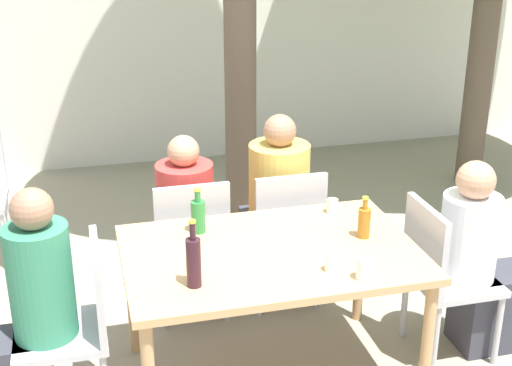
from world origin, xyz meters
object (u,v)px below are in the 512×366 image
Objects in this scene: patio_chair_2 at (190,240)px; drinking_glass_1 at (364,269)px; person_seated_2 at (184,226)px; person_seated_0 at (26,323)px; drinking_glass_0 at (332,263)px; wine_bottle_2 at (194,261)px; green_bottle_1 at (198,215)px; patio_chair_1 at (441,271)px; patio_chair_0 at (77,319)px; person_seated_1 at (480,268)px; person_seated_3 at (275,210)px; drinking_glass_2 at (332,206)px; amber_bottle_0 at (364,222)px; patio_chair_3 at (285,229)px; dining_table_front at (271,264)px.

drinking_glass_1 is (0.64, -1.11, 0.30)m from patio_chair_2.
drinking_glass_1 is at bearing 115.21° from person_seated_2.
person_seated_0 reaches higher than drinking_glass_0.
drinking_glass_1 is (0.78, -0.13, -0.08)m from wine_bottle_2.
wine_bottle_2 is at bearing -102.12° from green_bottle_1.
patio_chair_1 is at bearing -13.24° from green_bottle_1.
patio_chair_0 is at bearing 163.58° from drinking_glass_1.
drinking_glass_0 is 0.77× the size of drinking_glass_1.
person_seated_1 is 1.33m from person_seated_3.
person_seated_1 is 1.02× the size of person_seated_2.
person_seated_3 reaches higher than person_seated_1.
drinking_glass_1 is at bearing 113.85° from person_seated_1.
patio_chair_2 is at bearing 154.34° from drinking_glass_2.
person_seated_2 reaches higher than green_bottle_1.
patio_chair_3 is at bearing 106.95° from amber_bottle_0.
dining_table_front is 0.60m from drinking_glass_2.
person_seated_3 reaches higher than drinking_glass_1.
patio_chair_1 is 2.78× the size of wine_bottle_2.
amber_bottle_0 is 2.80× the size of drinking_glass_2.
person_seated_0 reaches higher than person_seated_2.
patio_chair_2 is 0.59m from patio_chair_3.
drinking_glass_2 is (0.76, -0.61, 0.31)m from person_seated_2.
person_seated_2 is (0.00, 0.24, -0.02)m from patio_chair_2.
drinking_glass_0 reaches higher than dining_table_front.
person_seated_2 reaches higher than patio_chair_3.
patio_chair_1 is 0.80× the size of person_seated_1.
person_seated_1 is 14.14× the size of drinking_glass_2.
green_bottle_1 is (0.66, 0.30, 0.35)m from patio_chair_0.
patio_chair_3 is 0.81× the size of person_seated_2.
person_seated_0 is at bearing 90.00° from patio_chair_1.
drinking_glass_1 is (1.32, -0.39, 0.30)m from patio_chair_0.
patio_chair_0 is 1.26m from drinking_glass_0.
patio_chair_0 is 1.00× the size of patio_chair_1.
drinking_glass_1 is at bearing -112.37° from amber_bottle_0.
person_seated_1 is (0.92, -0.73, -0.01)m from patio_chair_3.
patio_chair_0 is at bearing 90.00° from patio_chair_1.
drinking_glass_0 is at bearing 110.29° from patio_chair_1.
patio_chair_0 is (-0.98, 0.00, -0.17)m from dining_table_front.
patio_chair_1 is at bearing 31.44° from drinking_glass_1.
person_seated_2 reaches higher than dining_table_front.
amber_bottle_0 is at bearing 86.92° from patio_chair_1.
person_seated_0 is 0.90m from wine_bottle_2.
person_seated_3 reaches higher than wine_bottle_2.
person_seated_3 is at bearing -158.78° from patio_chair_2.
patio_chair_3 is 1.68m from person_seated_0.
drinking_glass_2 is (0.46, 0.36, 0.12)m from dining_table_front.
dining_table_front is 1.29× the size of person_seated_1.
green_bottle_1 reaches higher than drinking_glass_2.
patio_chair_3 is at bearing -180.00° from patio_chair_2.
amber_bottle_0 is at bearing 16.53° from wine_bottle_2.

